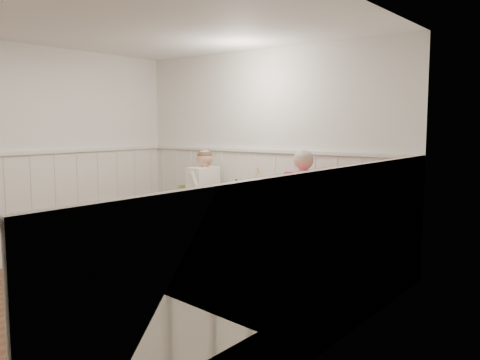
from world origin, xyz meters
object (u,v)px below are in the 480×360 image
(grass_vase, at_px, (256,182))
(chair_left, at_px, (197,215))
(beer_bottle, at_px, (236,188))
(dining_table, at_px, (250,207))
(chair_right, at_px, (302,231))
(man_in_pink, at_px, (302,219))
(diner_cream, at_px, (206,207))

(grass_vase, bearing_deg, chair_left, -156.22)
(chair_left, distance_m, beer_bottle, 0.66)
(dining_table, xyz_separation_m, beer_bottle, (-0.35, 0.18, 0.19))
(chair_left, relative_size, grass_vase, 2.26)
(chair_left, bearing_deg, beer_bottle, 23.00)
(grass_vase, bearing_deg, chair_right, -21.51)
(chair_right, bearing_deg, chair_left, 178.99)
(chair_right, height_order, beer_bottle, beer_bottle)
(chair_right, distance_m, grass_vase, 1.06)
(beer_bottle, bearing_deg, man_in_pink, -10.35)
(man_in_pink, height_order, grass_vase, man_in_pink)
(dining_table, relative_size, beer_bottle, 4.52)
(grass_vase, bearing_deg, beer_bottle, -154.58)
(chair_left, bearing_deg, diner_cream, 31.79)
(chair_left, bearing_deg, grass_vase, 23.78)
(chair_left, relative_size, beer_bottle, 4.21)
(dining_table, distance_m, chair_left, 0.87)
(chair_right, xyz_separation_m, grass_vase, (-0.89, 0.35, 0.45))
(beer_bottle, bearing_deg, chair_right, -12.05)
(grass_vase, bearing_deg, dining_table, -67.83)
(diner_cream, bearing_deg, beer_bottle, 20.42)
(diner_cream, distance_m, beer_bottle, 0.50)
(beer_bottle, height_order, grass_vase, grass_vase)
(beer_bottle, distance_m, grass_vase, 0.27)
(diner_cream, distance_m, grass_vase, 0.77)
(chair_right, distance_m, beer_bottle, 1.21)
(chair_right, distance_m, chair_left, 1.63)
(diner_cream, relative_size, grass_vase, 3.55)
(chair_right, distance_m, diner_cream, 1.53)
(chair_right, bearing_deg, diner_cream, 176.47)
(dining_table, height_order, grass_vase, grass_vase)
(chair_left, xyz_separation_m, grass_vase, (0.73, 0.32, 0.45))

